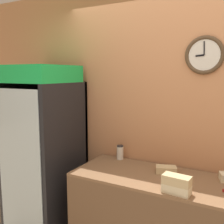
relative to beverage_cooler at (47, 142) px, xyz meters
The scene contains 7 objects.
wall_back 1.48m from the beverage_cooler, 14.80° to the left, with size 5.20×0.09×2.70m.
prep_counter 1.52m from the beverage_cooler, ahead, with size 1.70×0.66×0.87m.
beverage_cooler is the anchor object (origin of this frame).
sandwich_stack_bottom 1.57m from the beverage_cooler, ahead, with size 0.22×0.12×0.07m.
sandwich_stack_middle 1.57m from the beverage_cooler, ahead, with size 0.22×0.12×0.07m.
sandwich_flat_right 1.36m from the beverage_cooler, ahead, with size 0.21×0.16×0.06m.
condiment_jar 0.84m from the beverage_cooler, 17.99° to the left, with size 0.07×0.07×0.15m.
Camera 1 is at (0.62, -1.28, 1.78)m, focal length 42.00 mm.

